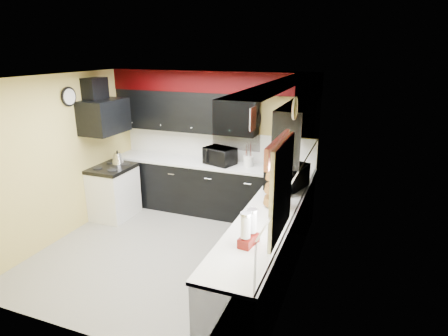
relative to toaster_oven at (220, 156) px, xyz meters
name	(u,v)px	position (x,y,z in m)	size (l,w,h in m)	color
ground	(170,251)	(-0.20, -1.49, -1.09)	(3.60, 3.60, 0.00)	gray
wall_back	(216,142)	(-0.20, 0.31, 0.16)	(3.60, 0.06, 2.50)	#E0C666
wall_right	(298,187)	(1.60, -1.49, 0.16)	(0.06, 3.60, 2.50)	#E0C666
wall_left	(63,158)	(-2.00, -1.49, 0.16)	(0.06, 3.60, 2.50)	#E0C666
ceiling	(162,77)	(-0.20, -1.49, 1.41)	(3.60, 3.60, 0.06)	white
cab_back	(210,189)	(-0.20, 0.01, -0.64)	(3.60, 0.60, 0.90)	black
cab_right	(265,253)	(1.30, -1.79, -0.64)	(0.60, 3.00, 0.90)	black
counter_back	(209,164)	(-0.20, 0.01, -0.17)	(3.62, 0.64, 0.04)	white
counter_right	(266,218)	(1.30, -1.79, -0.17)	(0.64, 3.02, 0.04)	white
splash_back	(215,145)	(-0.20, 0.30, 0.10)	(3.60, 0.02, 0.50)	white
splash_right	(297,192)	(1.59, -1.49, 0.10)	(0.02, 3.60, 0.50)	white
upper_back	(185,111)	(-0.70, 0.14, 0.71)	(2.60, 0.35, 0.70)	black
upper_right	(299,127)	(1.43, -0.59, 0.71)	(0.35, 1.80, 0.70)	black
soffit_back	(211,81)	(-0.20, 0.13, 1.24)	(3.60, 0.36, 0.35)	black
soffit_right	(284,99)	(1.42, -1.67, 1.24)	(0.36, 3.24, 0.35)	black
stove	(114,193)	(-1.70, -0.74, -0.66)	(0.60, 0.75, 0.86)	white
cooktop	(112,168)	(-1.70, -0.74, -0.20)	(0.62, 0.77, 0.06)	black
hood	(104,116)	(-1.75, -0.74, 0.69)	(0.50, 0.78, 0.55)	black
hood_duct	(95,90)	(-1.88, -0.74, 1.11)	(0.24, 0.40, 0.40)	black
window	(282,189)	(1.59, -2.39, 0.46)	(0.03, 0.86, 0.96)	white
valance	(278,148)	(1.53, -2.39, 0.86)	(0.04, 0.88, 0.20)	red
pan_top	(257,104)	(0.62, 0.06, 0.91)	(0.03, 0.22, 0.40)	black
pan_mid	(254,121)	(0.62, -0.07, 0.66)	(0.03, 0.28, 0.46)	black
pan_low	(259,120)	(0.62, 0.19, 0.63)	(0.03, 0.24, 0.42)	black
cut_board	(253,119)	(0.63, -0.19, 0.71)	(0.03, 0.26, 0.35)	white
baskets	(276,188)	(1.32, -1.44, 0.09)	(0.27, 0.27, 0.50)	brown
clock	(69,97)	(-1.97, -1.24, 1.06)	(0.03, 0.30, 0.30)	black
deco_plate	(295,108)	(1.57, -1.84, 1.16)	(0.03, 0.24, 0.24)	white
toaster_oven	(220,156)	(0.00, 0.00, 0.00)	(0.50, 0.42, 0.29)	black
microwave	(287,177)	(1.33, -0.76, 0.02)	(0.61, 0.42, 0.34)	black
utensil_crock	(248,161)	(0.50, 0.05, -0.06)	(0.17, 0.17, 0.18)	silver
knife_block	(271,162)	(0.90, 0.05, -0.03)	(0.11, 0.15, 0.24)	black
kettle	(118,158)	(-1.70, -0.55, -0.07)	(0.21, 0.21, 0.19)	#A6A6AA
dispenser_a	(252,228)	(1.31, -2.44, 0.02)	(0.12, 0.12, 0.33)	#6A0112
dispenser_b	(246,232)	(1.28, -2.56, 0.03)	(0.13, 0.13, 0.34)	#5E0607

